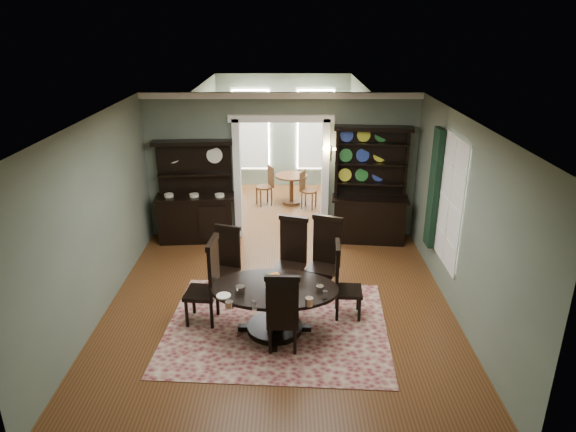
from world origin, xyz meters
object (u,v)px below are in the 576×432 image
object	(u,v)px
dining_table	(274,301)
sideboard	(196,207)
welsh_dresser	(370,201)
parlor_table	(291,185)

from	to	relation	value
dining_table	sideboard	distance (m)	3.78
dining_table	welsh_dresser	distance (m)	3.85
dining_table	welsh_dresser	bearing A→B (deg)	64.62
welsh_dresser	parlor_table	size ratio (longest dim) A/B	2.99
sideboard	parlor_table	size ratio (longest dim) A/B	2.62
welsh_dresser	sideboard	bearing A→B (deg)	-174.31
parlor_table	dining_table	bearing A→B (deg)	-92.72
dining_table	parlor_table	bearing A→B (deg)	90.78
dining_table	sideboard	bearing A→B (deg)	120.34
dining_table	parlor_table	world-z (taller)	parlor_table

